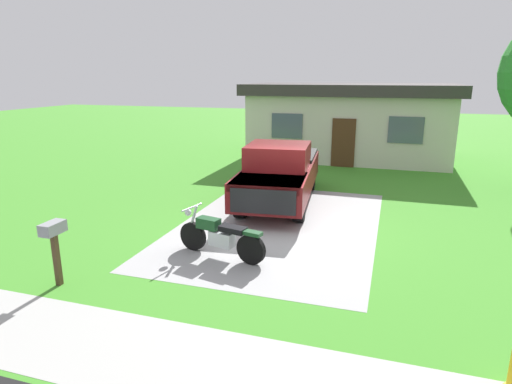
# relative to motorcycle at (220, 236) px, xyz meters

# --- Properties ---
(ground_plane) EXTENTS (80.00, 80.00, 0.00)m
(ground_plane) POSITION_rel_motorcycle_xyz_m (0.71, 2.41, -0.47)
(ground_plane) COLOR #418E2A
(driveway_pad) EXTENTS (5.10, 7.77, 0.01)m
(driveway_pad) POSITION_rel_motorcycle_xyz_m (0.71, 2.41, -0.47)
(driveway_pad) COLOR #A0A0A0
(driveway_pad) RESTS_ON ground
(sidewalk_strip) EXTENTS (36.00, 1.80, 0.01)m
(sidewalk_strip) POSITION_rel_motorcycle_xyz_m (0.71, -3.59, -0.47)
(sidewalk_strip) COLOR #A8A8A3
(sidewalk_strip) RESTS_ON ground
(motorcycle) EXTENTS (2.18, 0.84, 1.09)m
(motorcycle) POSITION_rel_motorcycle_xyz_m (0.00, 0.00, 0.00)
(motorcycle) COLOR black
(motorcycle) RESTS_ON ground
(pickup_truck) EXTENTS (2.54, 5.78, 1.90)m
(pickup_truck) POSITION_rel_motorcycle_xyz_m (0.15, 4.64, 0.48)
(pickup_truck) COLOR black
(pickup_truck) RESTS_ON ground
(mailbox) EXTENTS (0.26, 0.48, 1.26)m
(mailbox) POSITION_rel_motorcycle_xyz_m (-2.44, -2.19, 0.51)
(mailbox) COLOR #4C3823
(mailbox) RESTS_ON ground
(neighbor_house) EXTENTS (9.60, 5.60, 3.50)m
(neighbor_house) POSITION_rel_motorcycle_xyz_m (1.40, 13.25, 1.32)
(neighbor_house) COLOR beige
(neighbor_house) RESTS_ON ground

